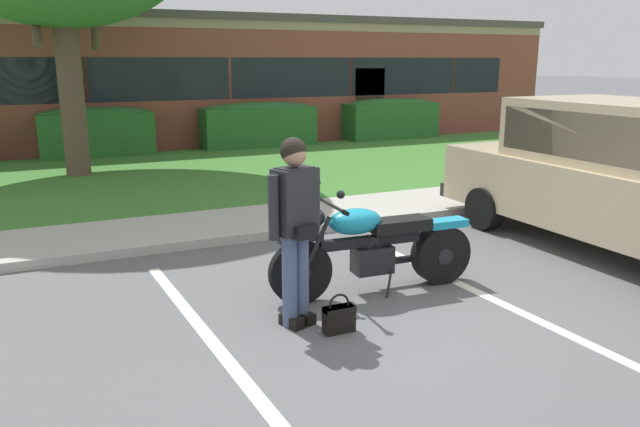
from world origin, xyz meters
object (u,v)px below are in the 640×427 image
(motorcycle, at_px, (382,247))
(hedge_center_left, at_px, (97,131))
(hedge_center_right, at_px, (259,124))
(handbag, at_px, (339,317))
(parked_suv_adjacent, at_px, (626,175))
(rider_person, at_px, (295,219))
(hedge_right, at_px, (391,118))
(brick_building, at_px, (184,76))

(motorcycle, distance_m, hedge_center_left, 10.89)
(hedge_center_right, bearing_deg, handbag, -105.96)
(parked_suv_adjacent, relative_size, hedge_center_right, 1.57)
(rider_person, distance_m, parked_suv_adjacent, 4.61)
(hedge_center_left, distance_m, hedge_right, 8.33)
(hedge_center_left, bearing_deg, parked_suv_adjacent, -64.16)
(motorcycle, xyz_separation_m, parked_suv_adjacent, (3.47, 0.01, 0.48))
(motorcycle, relative_size, parked_suv_adjacent, 0.46)
(motorcycle, xyz_separation_m, hedge_center_left, (-1.73, 10.75, 0.17))
(motorcycle, relative_size, hedge_right, 0.79)
(rider_person, distance_m, hedge_center_right, 11.70)
(motorcycle, distance_m, handbag, 1.16)
(motorcycle, distance_m, hedge_center_right, 11.02)
(hedge_right, bearing_deg, hedge_center_right, 180.00)
(rider_person, relative_size, brick_building, 0.08)
(motorcycle, relative_size, hedge_center_left, 0.84)
(handbag, bearing_deg, hedge_center_left, 94.41)
(hedge_center_left, xyz_separation_m, hedge_center_right, (4.16, -0.00, 0.00))
(handbag, height_order, hedge_right, hedge_right)
(hedge_center_left, bearing_deg, rider_person, -86.87)
(rider_person, bearing_deg, hedge_right, 55.30)
(rider_person, relative_size, parked_suv_adjacent, 0.35)
(handbag, bearing_deg, rider_person, 130.52)
(motorcycle, relative_size, handbag, 6.23)
(hedge_center_right, bearing_deg, hedge_right, 0.00)
(motorcycle, bearing_deg, parked_suv_adjacent, 0.08)
(rider_person, distance_m, hedge_right, 13.56)
(hedge_center_right, relative_size, hedge_right, 1.09)
(handbag, relative_size, hedge_center_left, 0.14)
(motorcycle, height_order, hedge_center_left, hedge_center_left)
(rider_person, xyz_separation_m, parked_suv_adjacent, (4.59, 0.40, -0.04))
(rider_person, height_order, handbag, rider_person)
(rider_person, bearing_deg, handbag, -49.48)
(rider_person, bearing_deg, hedge_center_right, 72.31)
(motorcycle, xyz_separation_m, rider_person, (-1.12, -0.40, 0.51))
(parked_suv_adjacent, bearing_deg, hedge_right, 73.79)
(hedge_center_left, bearing_deg, brick_building, 59.16)
(handbag, distance_m, hedge_center_left, 11.51)
(brick_building, bearing_deg, parked_suv_adjacent, -84.36)
(motorcycle, bearing_deg, hedge_center_left, 99.15)
(rider_person, bearing_deg, hedge_center_left, 93.13)
(motorcycle, xyz_separation_m, hedge_right, (6.60, 10.75, 0.17))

